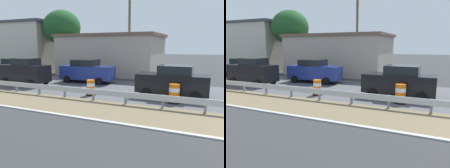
# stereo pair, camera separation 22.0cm
# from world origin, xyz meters

# --- Properties ---
(traffic_barrel_nearest) EXTENTS (0.74, 0.74, 1.11)m
(traffic_barrel_nearest) POSITION_xyz_m (3.20, 4.68, 0.50)
(traffic_barrel_nearest) COLOR orange
(traffic_barrel_nearest) RESTS_ON ground
(traffic_barrel_close) EXTENTS (0.64, 0.64, 1.03)m
(traffic_barrel_close) POSITION_xyz_m (3.01, 10.02, 0.46)
(traffic_barrel_close) COLOR orange
(traffic_barrel_close) RESTS_ON ground
(car_mid_far_lane) EXTENTS (2.19, 4.75, 2.05)m
(car_mid_far_lane) POSITION_xyz_m (7.48, 12.88, 1.03)
(car_mid_far_lane) COLOR navy
(car_mid_far_lane) RESTS_ON ground
(car_trailing_far_lane) EXTENTS (1.95, 4.13, 2.24)m
(car_trailing_far_lane) POSITION_xyz_m (4.23, 16.91, 1.11)
(car_trailing_far_lane) COLOR black
(car_trailing_far_lane) RESTS_ON ground
(car_distant_a) EXTENTS (2.21, 4.06, 1.95)m
(car_distant_a) POSITION_xyz_m (7.43, 21.47, 0.98)
(car_distant_a) COLOR #4C5156
(car_distant_a) RESTS_ON ground
(car_distant_b) EXTENTS (2.12, 4.40, 2.04)m
(car_distant_b) POSITION_xyz_m (4.68, 5.02, 1.02)
(car_distant_b) COLOR black
(car_distant_b) RESTS_ON ground
(roadside_shop_near) EXTENTS (7.47, 11.41, 4.52)m
(roadside_shop_near) POSITION_xyz_m (14.32, 13.49, 2.27)
(roadside_shop_near) COLOR #AD9E8E
(roadside_shop_near) RESTS_ON ground
(roadside_shop_far) EXTENTS (8.66, 14.63, 6.35)m
(roadside_shop_far) POSITION_xyz_m (15.04, 28.55, 3.19)
(roadside_shop_far) COLOR beige
(roadside_shop_far) RESTS_ON ground
(utility_pole_near) EXTENTS (0.24, 1.80, 8.69)m
(utility_pole_near) POSITION_xyz_m (11.69, 10.44, 4.51)
(utility_pole_near) COLOR brown
(utility_pole_near) RESTS_ON ground
(tree_roadside) EXTENTS (4.41, 4.41, 7.39)m
(tree_roadside) POSITION_xyz_m (12.72, 19.28, 5.38)
(tree_roadside) COLOR brown
(tree_roadside) RESTS_ON ground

